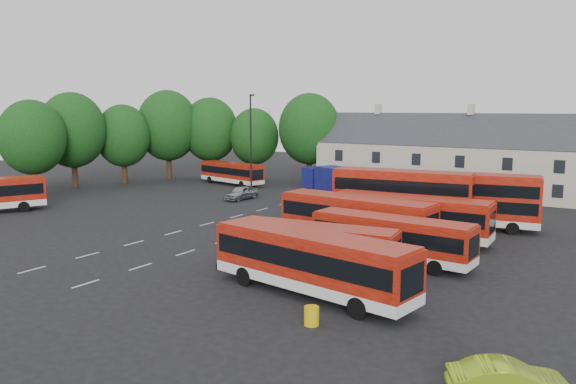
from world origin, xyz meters
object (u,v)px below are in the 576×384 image
at_px(box_truck, 334,181).
at_px(lime_car, 509,381).
at_px(lamppost, 251,140).
at_px(bus_row_a, 311,258).
at_px(silver_car, 241,193).
at_px(bus_dd_south, 402,195).
at_px(grit_bin, 312,316).

relative_size(box_truck, lime_car, 2.07).
bearing_deg(lamppost, lime_car, -43.60).
xyz_separation_m(bus_row_a, silver_car, (-21.76, 22.47, -1.25)).
bearing_deg(silver_car, bus_row_a, -43.94).
bearing_deg(lamppost, box_truck, -2.42).
bearing_deg(bus_row_a, bus_dd_south, 105.95).
relative_size(lime_car, lamppost, 0.36).
height_order(silver_car, grit_bin, silver_car).
distance_m(grit_bin, lamppost, 42.06).
distance_m(bus_dd_south, grit_bin, 22.92).
relative_size(bus_dd_south, lime_car, 2.88).
xyz_separation_m(bus_dd_south, lamppost, (-22.34, 9.54, 3.34)).
relative_size(silver_car, grit_bin, 5.03).
bearing_deg(silver_car, box_truck, 35.66).
xyz_separation_m(bus_dd_south, lime_car, (13.35, -24.45, -1.97)).
height_order(box_truck, silver_car, box_truck).
bearing_deg(lime_car, bus_row_a, 34.25).
bearing_deg(box_truck, grit_bin, -42.19).
bearing_deg(grit_bin, bus_row_a, 120.51).
distance_m(bus_dd_south, lime_car, 27.93).
bearing_deg(silver_car, grit_bin, -45.49).
distance_m(bus_row_a, lime_car, 12.32).
xyz_separation_m(bus_row_a, bus_dd_south, (-2.45, 18.87, 0.65)).
relative_size(bus_row_a, silver_car, 2.78).
distance_m(bus_dd_south, silver_car, 19.73).
relative_size(silver_car, lamppost, 0.38).
distance_m(silver_car, lime_car, 43.05).
xyz_separation_m(lime_car, lamppost, (-35.69, 33.99, 5.31)).
height_order(lime_car, lamppost, lamppost).
bearing_deg(bus_row_a, box_truck, 124.46).
bearing_deg(bus_dd_south, bus_row_a, -89.64).
relative_size(box_truck, silver_car, 1.92).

